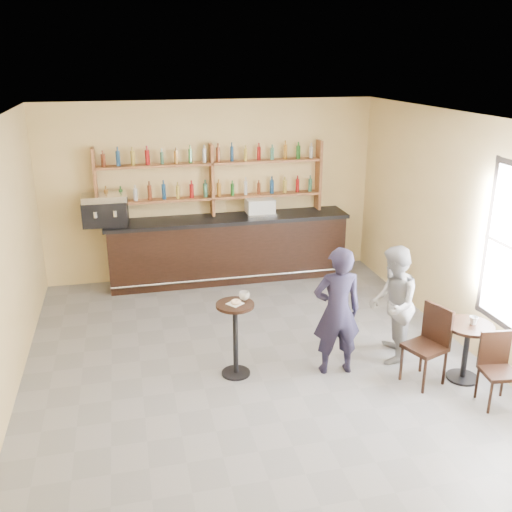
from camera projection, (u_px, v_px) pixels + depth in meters
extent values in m
plane|color=slate|center=(255.00, 364.00, 7.64)|extent=(7.00, 7.00, 0.00)
plane|color=white|center=(255.00, 121.00, 6.58)|extent=(7.00, 7.00, 0.00)
plane|color=#EBCA85|center=(211.00, 191.00, 10.32)|extent=(7.00, 0.00, 7.00)
plane|color=#EBCA85|center=(372.00, 413.00, 3.89)|extent=(7.00, 0.00, 7.00)
plane|color=#EBCA85|center=(469.00, 235.00, 7.76)|extent=(0.00, 7.00, 7.00)
cube|color=white|center=(235.00, 304.00, 7.08)|extent=(0.24, 0.24, 0.00)
torus|color=#DB9350|center=(236.00, 302.00, 7.06)|extent=(0.15, 0.15, 0.05)
imported|color=white|center=(244.00, 296.00, 7.18)|extent=(0.15, 0.15, 0.10)
imported|color=black|center=(337.00, 311.00, 7.20)|extent=(0.66, 0.46, 1.71)
imported|color=white|center=(473.00, 320.00, 7.04)|extent=(0.13, 0.13, 0.10)
imported|color=gray|center=(392.00, 305.00, 7.54)|extent=(0.88, 0.96, 1.59)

